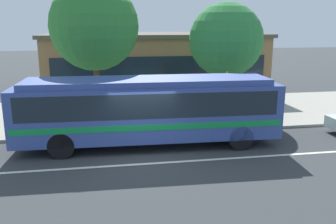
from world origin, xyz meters
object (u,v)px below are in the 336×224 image
pedestrian_standing_by_tree (194,101)px  street_tree_near_stop (94,26)px  pedestrian_walking_along_curb (104,108)px  pedestrian_waiting_near_sign (112,110)px  transit_bus (149,107)px  bus_stop_sign (227,92)px  street_tree_mid_block (226,40)px

pedestrian_standing_by_tree → street_tree_near_stop: bearing=164.6°
pedestrian_walking_along_curb → pedestrian_waiting_near_sign: bearing=-65.4°
transit_bus → bus_stop_sign: bearing=24.3°
bus_stop_sign → street_tree_mid_block: bearing=73.4°
pedestrian_standing_by_tree → bus_stop_sign: bearing=-43.1°
pedestrian_standing_by_tree → street_tree_mid_block: size_ratio=0.29×
transit_bus → street_tree_near_stop: street_tree_near_stop is taller
bus_stop_sign → street_tree_near_stop: size_ratio=0.38×
pedestrian_waiting_near_sign → pedestrian_walking_along_curb: bearing=114.6°
pedestrian_standing_by_tree → street_tree_mid_block: bearing=40.3°
pedestrian_standing_by_tree → bus_stop_sign: size_ratio=0.66×
pedestrian_standing_by_tree → street_tree_near_stop: size_ratio=0.25×
pedestrian_standing_by_tree → bus_stop_sign: bus_stop_sign is taller
street_tree_near_stop → pedestrian_waiting_near_sign: bearing=-74.3°
pedestrian_waiting_near_sign → pedestrian_standing_by_tree: size_ratio=1.00×
pedestrian_walking_along_curb → street_tree_near_stop: 4.12m
street_tree_mid_block → pedestrian_standing_by_tree: bearing=-139.7°
street_tree_mid_block → transit_bus: bearing=-135.1°
bus_stop_sign → pedestrian_standing_by_tree: bearing=136.9°
bus_stop_sign → street_tree_mid_block: size_ratio=0.44×
transit_bus → pedestrian_standing_by_tree: size_ratio=6.06×
pedestrian_walking_along_curb → bus_stop_sign: size_ratio=0.63×
pedestrian_waiting_near_sign → pedestrian_standing_by_tree: (4.11, 1.13, 0.01)m
pedestrian_waiting_near_sign → street_tree_mid_block: bearing=25.3°
pedestrian_standing_by_tree → pedestrian_walking_along_curb: bearing=-175.4°
bus_stop_sign → street_tree_near_stop: street_tree_near_stop is taller
street_tree_mid_block → bus_stop_sign: bearing=-106.6°
bus_stop_sign → pedestrian_walking_along_curb: bearing=171.7°
transit_bus → street_tree_mid_block: 7.26m
transit_bus → pedestrian_standing_by_tree: 4.01m
pedestrian_walking_along_curb → bus_stop_sign: bearing=-8.3°
transit_bus → pedestrian_standing_by_tree: transit_bus is taller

